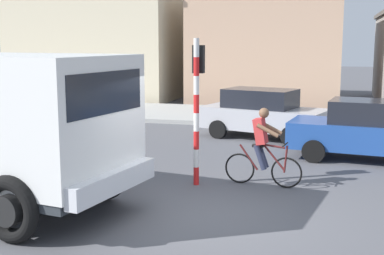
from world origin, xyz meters
The scene contains 8 objects.
ground_plane centered at (0.00, 0.00, 0.00)m, with size 120.00×120.00×0.00m, color #56565B.
sidewalk_far centered at (0.00, 12.61, 0.08)m, with size 80.00×5.00×0.16m, color #ADADA8.
cyclist centered at (0.74, 2.37, 0.86)m, with size 1.72×0.53×1.72m.
traffic_light_pole centered at (-0.68, 2.13, 2.07)m, with size 0.24×0.43×3.20m.
car_red_near centered at (3.10, 5.62, 0.82)m, with size 4.18×2.25×1.60m.
car_far_side centered at (-0.04, 8.14, 0.82)m, with size 4.31×2.72×1.60m.
building_corner_left centered at (-10.54, 19.26, 2.99)m, with size 8.99×7.66×5.96m.
building_mid_block centered at (-1.33, 19.30, 2.84)m, with size 7.64×6.47×5.68m.
Camera 1 is at (2.21, -8.84, 3.13)m, focal length 49.22 mm.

